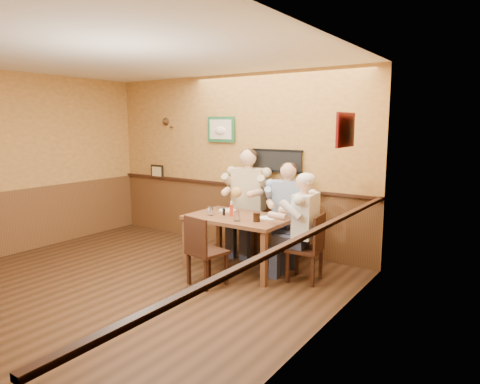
{
  "coord_description": "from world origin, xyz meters",
  "views": [
    {
      "loc": [
        4.06,
        -3.28,
        2.01
      ],
      "look_at": [
        0.86,
        1.45,
        1.1
      ],
      "focal_mm": 32.0,
      "sensor_mm": 36.0,
      "label": 1
    }
  ],
  "objects_px": {
    "chair_right_end": "(305,248)",
    "pepper_shaker": "(224,212)",
    "water_glass_mid": "(237,216)",
    "chair_back_left": "(249,220)",
    "cola_tumbler": "(257,217)",
    "hot_sauce_bottle": "(231,210)",
    "diner_blue_polo": "(288,217)",
    "diner_tan_shirt": "(249,206)",
    "diner_white_elder": "(305,233)",
    "water_glass_left": "(211,211)",
    "dining_table": "(239,223)",
    "chair_back_right": "(287,230)",
    "salt_shaker": "(233,212)",
    "chair_near_side": "(207,250)"
  },
  "relations": [
    {
      "from": "chair_right_end",
      "to": "diner_blue_polo",
      "type": "xyz_separation_m",
      "value": [
        -0.59,
        0.63,
        0.21
      ]
    },
    {
      "from": "chair_right_end",
      "to": "pepper_shaker",
      "type": "bearing_deg",
      "value": -88.8
    },
    {
      "from": "diner_white_elder",
      "to": "cola_tumbler",
      "type": "bearing_deg",
      "value": -75.41
    },
    {
      "from": "chair_back_right",
      "to": "diner_tan_shirt",
      "type": "relative_size",
      "value": 0.63
    },
    {
      "from": "chair_near_side",
      "to": "water_glass_mid",
      "type": "relative_size",
      "value": 6.91
    },
    {
      "from": "chair_back_left",
      "to": "pepper_shaker",
      "type": "relative_size",
      "value": 10.55
    },
    {
      "from": "dining_table",
      "to": "hot_sauce_bottle",
      "type": "relative_size",
      "value": 7.46
    },
    {
      "from": "chair_back_right",
      "to": "diner_blue_polo",
      "type": "height_order",
      "value": "diner_blue_polo"
    },
    {
      "from": "chair_back_left",
      "to": "diner_tan_shirt",
      "type": "distance_m",
      "value": 0.22
    },
    {
      "from": "chair_back_left",
      "to": "chair_back_right",
      "type": "relative_size",
      "value": 1.11
    },
    {
      "from": "hot_sauce_bottle",
      "to": "salt_shaker",
      "type": "distance_m",
      "value": 0.06
    },
    {
      "from": "water_glass_left",
      "to": "chair_back_left",
      "type": "bearing_deg",
      "value": 89.55
    },
    {
      "from": "chair_back_left",
      "to": "water_glass_mid",
      "type": "distance_m",
      "value": 1.18
    },
    {
      "from": "water_glass_mid",
      "to": "cola_tumbler",
      "type": "bearing_deg",
      "value": 24.83
    },
    {
      "from": "chair_back_left",
      "to": "water_glass_left",
      "type": "xyz_separation_m",
      "value": [
        -0.01,
        -0.96,
        0.3
      ]
    },
    {
      "from": "chair_near_side",
      "to": "salt_shaker",
      "type": "height_order",
      "value": "chair_near_side"
    },
    {
      "from": "water_glass_mid",
      "to": "pepper_shaker",
      "type": "relative_size",
      "value": 1.34
    },
    {
      "from": "cola_tumbler",
      "to": "chair_right_end",
      "type": "bearing_deg",
      "value": 20.53
    },
    {
      "from": "dining_table",
      "to": "water_glass_mid",
      "type": "distance_m",
      "value": 0.33
    },
    {
      "from": "diner_blue_polo",
      "to": "salt_shaker",
      "type": "height_order",
      "value": "diner_blue_polo"
    },
    {
      "from": "chair_back_right",
      "to": "diner_white_elder",
      "type": "relative_size",
      "value": 0.73
    },
    {
      "from": "chair_back_right",
      "to": "hot_sauce_bottle",
      "type": "distance_m",
      "value": 0.98
    },
    {
      "from": "chair_right_end",
      "to": "pepper_shaker",
      "type": "relative_size",
      "value": 9.11
    },
    {
      "from": "diner_blue_polo",
      "to": "pepper_shaker",
      "type": "xyz_separation_m",
      "value": [
        -0.59,
        -0.78,
        0.14
      ]
    },
    {
      "from": "dining_table",
      "to": "cola_tumbler",
      "type": "height_order",
      "value": "cola_tumbler"
    },
    {
      "from": "chair_right_end",
      "to": "hot_sauce_bottle",
      "type": "bearing_deg",
      "value": -88.46
    },
    {
      "from": "chair_right_end",
      "to": "diner_tan_shirt",
      "type": "distance_m",
      "value": 1.52
    },
    {
      "from": "diner_blue_polo",
      "to": "cola_tumbler",
      "type": "bearing_deg",
      "value": -111.67
    },
    {
      "from": "chair_back_right",
      "to": "diner_blue_polo",
      "type": "distance_m",
      "value": 0.2
    },
    {
      "from": "chair_back_left",
      "to": "diner_blue_polo",
      "type": "height_order",
      "value": "diner_blue_polo"
    },
    {
      "from": "diner_tan_shirt",
      "to": "hot_sauce_bottle",
      "type": "height_order",
      "value": "diner_tan_shirt"
    },
    {
      "from": "diner_blue_polo",
      "to": "cola_tumbler",
      "type": "xyz_separation_m",
      "value": [
        -0.01,
        -0.86,
        0.15
      ]
    },
    {
      "from": "dining_table",
      "to": "diner_blue_polo",
      "type": "height_order",
      "value": "diner_blue_polo"
    },
    {
      "from": "water_glass_mid",
      "to": "salt_shaker",
      "type": "xyz_separation_m",
      "value": [
        -0.24,
        0.24,
        -0.01
      ]
    },
    {
      "from": "water_glass_mid",
      "to": "chair_back_left",
      "type": "bearing_deg",
      "value": 115.38
    },
    {
      "from": "chair_back_right",
      "to": "chair_right_end",
      "type": "height_order",
      "value": "chair_back_right"
    },
    {
      "from": "chair_right_end",
      "to": "pepper_shaker",
      "type": "distance_m",
      "value": 1.24
    },
    {
      "from": "cola_tumbler",
      "to": "chair_back_left",
      "type": "bearing_deg",
      "value": 128.08
    },
    {
      "from": "chair_back_right",
      "to": "cola_tumbler",
      "type": "relative_size",
      "value": 7.56
    },
    {
      "from": "water_glass_mid",
      "to": "hot_sauce_bottle",
      "type": "height_order",
      "value": "hot_sauce_bottle"
    },
    {
      "from": "salt_shaker",
      "to": "pepper_shaker",
      "type": "xyz_separation_m",
      "value": [
        -0.11,
        -0.05,
        -0.0
      ]
    },
    {
      "from": "chair_right_end",
      "to": "cola_tumbler",
      "type": "xyz_separation_m",
      "value": [
        -0.59,
        -0.22,
        0.37
      ]
    },
    {
      "from": "dining_table",
      "to": "chair_right_end",
      "type": "height_order",
      "value": "chair_right_end"
    },
    {
      "from": "chair_right_end",
      "to": "chair_near_side",
      "type": "relative_size",
      "value": 0.99
    },
    {
      "from": "water_glass_left",
      "to": "salt_shaker",
      "type": "bearing_deg",
      "value": 32.7
    },
    {
      "from": "diner_white_elder",
      "to": "water_glass_mid",
      "type": "relative_size",
      "value": 9.74
    },
    {
      "from": "chair_back_right",
      "to": "hot_sauce_bottle",
      "type": "relative_size",
      "value": 4.9
    },
    {
      "from": "diner_tan_shirt",
      "to": "diner_white_elder",
      "type": "bearing_deg",
      "value": -39.62
    },
    {
      "from": "salt_shaker",
      "to": "water_glass_mid",
      "type": "bearing_deg",
      "value": -44.52
    },
    {
      "from": "water_glass_left",
      "to": "cola_tumbler",
      "type": "xyz_separation_m",
      "value": [
        0.73,
        0.04,
        0.0
      ]
    }
  ]
}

